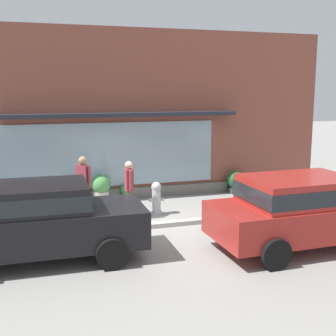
{
  "coord_description": "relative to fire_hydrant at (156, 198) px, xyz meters",
  "views": [
    {
      "loc": [
        -2.85,
        -10.81,
        3.56
      ],
      "look_at": [
        0.91,
        1.2,
        1.28
      ],
      "focal_mm": 47.41,
      "sensor_mm": 36.0,
      "label": 1
    }
  ],
  "objects": [
    {
      "name": "ground_plane",
      "position": [
        -0.48,
        -0.96,
        -0.48
      ],
      "size": [
        60.0,
        60.0,
        0.0
      ],
      "primitive_type": "plane",
      "color": "gray"
    },
    {
      "name": "curb_strip",
      "position": [
        -0.48,
        -1.16,
        -0.42
      ],
      "size": [
        14.0,
        0.24,
        0.12
      ],
      "primitive_type": "cube",
      "color": "#B2B2AD",
      "rests_on": "ground_plane"
    },
    {
      "name": "storefront",
      "position": [
        -0.49,
        2.23,
        2.16
      ],
      "size": [
        14.0,
        0.81,
        5.41
      ],
      "color": "brown",
      "rests_on": "ground_plane"
    },
    {
      "name": "fire_hydrant",
      "position": [
        0.0,
        0.0,
        0.0
      ],
      "size": [
        0.43,
        0.4,
        0.94
      ],
      "color": "#B2B2B7",
      "rests_on": "ground_plane"
    },
    {
      "name": "pedestrian_with_handbag",
      "position": [
        -0.82,
        -0.13,
        0.45
      ],
      "size": [
        0.21,
        0.65,
        1.6
      ],
      "rotation": [
        0.0,
        0.0,
        1.59
      ],
      "color": "brown",
      "rests_on": "ground_plane"
    },
    {
      "name": "pedestrian_passerby",
      "position": [
        -2.02,
        0.11,
        0.56
      ],
      "size": [
        0.38,
        0.36,
        1.75
      ],
      "rotation": [
        0.0,
        0.0,
        2.39
      ],
      "color": "brown",
      "rests_on": "ground_plane"
    },
    {
      "name": "parked_car_black",
      "position": [
        -3.29,
        -2.61,
        0.45
      ],
      "size": [
        4.29,
        2.0,
        1.64
      ],
      "rotation": [
        0.0,
        0.0,
        -0.02
      ],
      "color": "black",
      "rests_on": "ground_plane"
    },
    {
      "name": "parked_car_red",
      "position": [
        2.41,
        -3.53,
        0.44
      ],
      "size": [
        4.35,
        2.11,
        1.63
      ],
      "rotation": [
        0.0,
        0.0,
        0.02
      ],
      "color": "maroon",
      "rests_on": "ground_plane"
    },
    {
      "name": "potted_plant_window_left",
      "position": [
        -1.3,
        1.76,
        0.0
      ],
      "size": [
        0.62,
        0.62,
        0.9
      ],
      "color": "#B7B2A3",
      "rests_on": "ground_plane"
    },
    {
      "name": "potted_plant_corner_tall",
      "position": [
        -0.49,
        1.9,
        -0.21
      ],
      "size": [
        0.38,
        0.38,
        0.52
      ],
      "color": "#33473D",
      "rests_on": "ground_plane"
    },
    {
      "name": "potted_plant_window_right",
      "position": [
        -2.2,
        1.92,
        -0.01
      ],
      "size": [
        0.38,
        0.38,
        0.97
      ],
      "color": "#B7B2A3",
      "rests_on": "ground_plane"
    },
    {
      "name": "potted_plant_doorstep",
      "position": [
        3.31,
        1.72,
        -0.08
      ],
      "size": [
        0.61,
        0.61,
        0.76
      ],
      "color": "#33473D",
      "rests_on": "ground_plane"
    }
  ]
}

